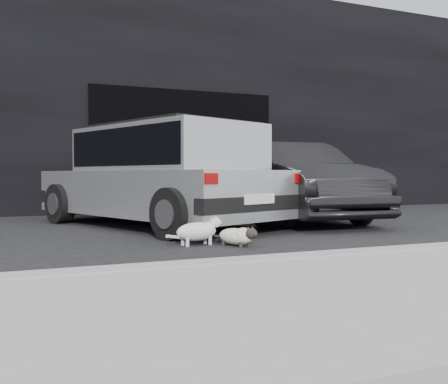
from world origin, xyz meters
name	(u,v)px	position (x,y,z in m)	size (l,w,h in m)	color
ground	(205,234)	(0.00, 0.00, 0.00)	(80.00, 80.00, 0.00)	black
building_facade	(160,107)	(1.00, 6.00, 2.50)	(34.00, 4.00, 5.00)	black
garage_opening	(184,151)	(1.00, 3.99, 1.30)	(4.00, 0.10, 2.60)	black
curb	(402,254)	(1.00, -2.60, 0.06)	(18.00, 0.25, 0.12)	gray
silver_hatchback	(162,171)	(-0.25, 1.22, 0.85)	(3.32, 4.60, 1.55)	silver
second_car	(290,181)	(2.09, 1.37, 0.69)	(1.45, 4.16, 1.37)	black
cat_siamese	(238,236)	(-0.04, -1.18, 0.11)	(0.39, 0.66, 0.25)	beige
cat_white	(199,231)	(-0.41, -0.93, 0.16)	(0.71, 0.31, 0.34)	silver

